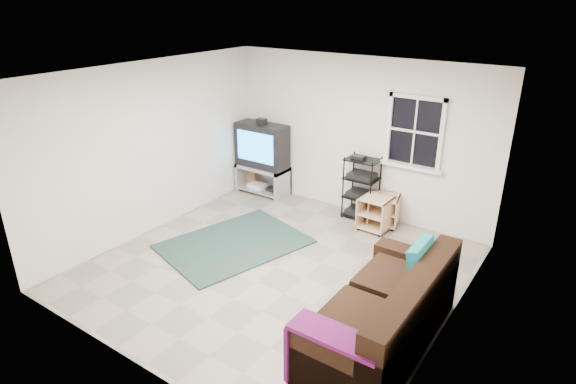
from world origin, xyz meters
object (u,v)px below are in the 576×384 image
Objects in this scene: side_table_left at (377,212)px; side_table_right at (384,208)px; tv_unit at (263,153)px; sofa at (384,315)px; av_rack at (361,192)px.

side_table_left reaches higher than side_table_right.
tv_unit is 2.43m from side_table_left.
sofa is (1.23, -2.46, 0.06)m from side_table_left.
av_rack is 1.96× the size of side_table_left.
tv_unit is at bearing 175.94° from side_table_left.
tv_unit is 2.58× the size of side_table_right.
tv_unit is at bearing -179.07° from side_table_right.
side_table_left is (2.38, -0.17, -0.49)m from tv_unit.
av_rack is 3.13m from sofa.
side_table_right is (2.41, 0.04, -0.49)m from tv_unit.
sofa is at bearing -36.07° from tv_unit.
tv_unit is at bearing 143.93° from sofa.
sofa is at bearing -58.82° from av_rack.
side_table_right is at bearing 0.93° from tv_unit.
av_rack is 0.46m from side_table_right.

